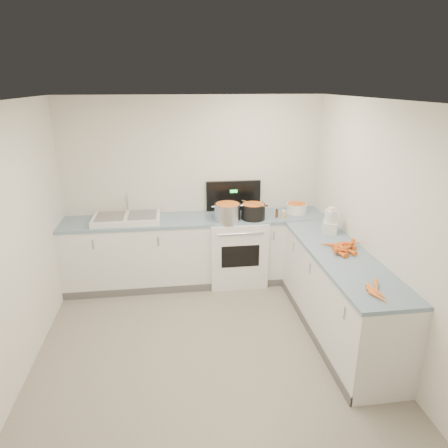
{
  "coord_description": "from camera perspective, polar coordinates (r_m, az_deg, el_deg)",
  "views": [
    {
      "loc": [
        -0.3,
        -3.34,
        2.65
      ],
      "look_at": [
        0.3,
        1.1,
        1.05
      ],
      "focal_mm": 32.0,
      "sensor_mm": 36.0,
      "label": 1
    }
  ],
  "objects": [
    {
      "name": "counter_back",
      "position": [
        5.5,
        -3.94,
        -3.74
      ],
      "size": [
        3.5,
        0.62,
        0.94
      ],
      "color": "white",
      "rests_on": "ground"
    },
    {
      "name": "stove",
      "position": [
        5.54,
        1.76,
        -3.47
      ],
      "size": [
        0.76,
        0.65,
        1.36
      ],
      "color": "white",
      "rests_on": "ground"
    },
    {
      "name": "wall_left",
      "position": [
        3.91,
        -28.94,
        -3.96
      ],
      "size": [
        0.0,
        4.0,
        2.5
      ],
      "primitive_type": null,
      "rotation": [
        1.57,
        0.0,
        1.57
      ],
      "color": "silver",
      "rests_on": "ground"
    },
    {
      "name": "steel_pot",
      "position": [
        5.18,
        0.52,
        1.59
      ],
      "size": [
        0.41,
        0.41,
        0.25
      ],
      "primitive_type": "cylinder",
      "rotation": [
        0.0,
        0.0,
        -0.24
      ],
      "color": "silver",
      "rests_on": "stove"
    },
    {
      "name": "peelings",
      "position": [
        5.37,
        -15.88,
        1.17
      ],
      "size": [
        0.23,
        0.23,
        0.01
      ],
      "color": "tan",
      "rests_on": "sink"
    },
    {
      "name": "wall_back",
      "position": [
        5.53,
        -4.34,
        4.92
      ],
      "size": [
        3.5,
        0.0,
        2.5
      ],
      "primitive_type": null,
      "rotation": [
        1.57,
        0.0,
        0.0
      ],
      "color": "silver",
      "rests_on": "ground"
    },
    {
      "name": "peeled_carrots",
      "position": [
        3.7,
        20.94,
        -8.95
      ],
      "size": [
        0.18,
        0.38,
        0.04
      ],
      "color": "orange",
      "rests_on": "counter_right"
    },
    {
      "name": "sink",
      "position": [
        5.35,
        -13.73,
        0.84
      ],
      "size": [
        0.86,
        0.52,
        0.31
      ],
      "color": "white",
      "rests_on": "counter_back"
    },
    {
      "name": "food_processor",
      "position": [
        4.92,
        14.92,
        0.28
      ],
      "size": [
        0.2,
        0.23,
        0.32
      ],
      "color": "white",
      "rests_on": "counter_right"
    },
    {
      "name": "wooden_spoon",
      "position": [
        5.23,
        4.22,
        2.95
      ],
      "size": [
        0.25,
        0.31,
        0.02
      ],
      "primitive_type": "cylinder",
      "rotation": [
        1.57,
        0.0,
        0.68
      ],
      "color": "#AD7A47",
      "rests_on": "black_pot"
    },
    {
      "name": "black_pot",
      "position": [
        5.27,
        4.19,
        1.68
      ],
      "size": [
        0.41,
        0.41,
        0.22
      ],
      "primitive_type": "cylinder",
      "rotation": [
        0.0,
        0.0,
        -0.42
      ],
      "color": "black",
      "rests_on": "stove"
    },
    {
      "name": "carrot_pile",
      "position": [
        4.48,
        16.61,
        -3.18
      ],
      "size": [
        0.42,
        0.39,
        0.09
      ],
      "color": "orange",
      "rests_on": "counter_right"
    },
    {
      "name": "counter_right",
      "position": [
        4.59,
        15.98,
        -9.54
      ],
      "size": [
        0.62,
        2.2,
        0.94
      ],
      "color": "white",
      "rests_on": "ground"
    },
    {
      "name": "ceiling",
      "position": [
        3.36,
        -2.69,
        17.06
      ],
      "size": [
        3.5,
        4.0,
        0.0
      ],
      "primitive_type": null,
      "rotation": [
        3.14,
        0.0,
        0.0
      ],
      "color": "silver",
      "rests_on": "ground"
    },
    {
      "name": "wall_right",
      "position": [
        4.16,
        22.37,
        -1.56
      ],
      "size": [
        0.0,
        4.0,
        2.5
      ],
      "primitive_type": null,
      "rotation": [
        1.57,
        0.0,
        -1.57
      ],
      "color": "silver",
      "rests_on": "ground"
    },
    {
      "name": "mixing_bowl",
      "position": [
        5.6,
        10.3,
        2.23
      ],
      "size": [
        0.35,
        0.35,
        0.13
      ],
      "primitive_type": "cylinder",
      "rotation": [
        0.0,
        0.0,
        -0.28
      ],
      "color": "white",
      "rests_on": "counter_back"
    },
    {
      "name": "floor",
      "position": [
        4.28,
        -2.14,
        -18.67
      ],
      "size": [
        3.5,
        4.0,
        0.0
      ],
      "primitive_type": null,
      "color": "gray",
      "rests_on": "ground"
    },
    {
      "name": "wall_front",
      "position": [
        1.96,
        3.74,
        -25.92
      ],
      "size": [
        3.5,
        0.0,
        2.5
      ],
      "primitive_type": null,
      "rotation": [
        -1.57,
        0.0,
        0.0
      ],
      "color": "silver",
      "rests_on": "ground"
    },
    {
      "name": "extract_bottle",
      "position": [
        5.37,
        7.54,
        1.42
      ],
      "size": [
        0.04,
        0.04,
        0.09
      ],
      "primitive_type": "cylinder",
      "color": "#593319",
      "rests_on": "counter_back"
    },
    {
      "name": "spice_jar",
      "position": [
        5.35,
        8.52,
        1.3
      ],
      "size": [
        0.05,
        0.05,
        0.09
      ],
      "primitive_type": "cylinder",
      "color": "#E5B266",
      "rests_on": "counter_back"
    }
  ]
}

